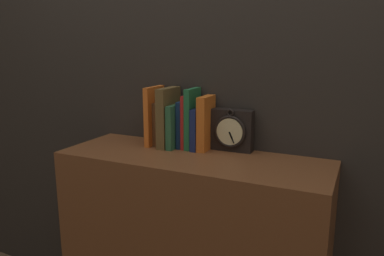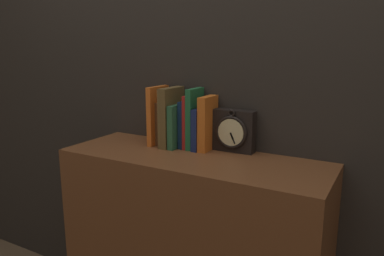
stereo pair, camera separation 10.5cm
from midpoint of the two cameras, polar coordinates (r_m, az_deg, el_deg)
name	(u,v)px [view 1 (the left image)]	position (r m, az deg, el deg)	size (l,w,h in m)	color
wall_back	(213,53)	(1.63, 1.40, 11.30)	(6.00, 0.05, 2.60)	#2D2823
clock	(232,130)	(1.56, 4.21, -0.36)	(0.17, 0.07, 0.18)	black
book_slot0_orange	(155,116)	(1.67, -7.53, 1.86)	(0.02, 0.15, 0.26)	orange
book_slot1_brown	(162,123)	(1.67, -6.31, 0.72)	(0.04, 0.12, 0.19)	brown
book_slot2_brown	(169,117)	(1.63, -5.44, 1.62)	(0.04, 0.16, 0.26)	brown
book_slot3_green	(176,126)	(1.62, -4.24, 0.32)	(0.03, 0.15, 0.19)	#2D633D
book_slot4_navy	(184,124)	(1.62, -3.08, 0.61)	(0.02, 0.12, 0.20)	#12294C
book_slot5_red	(188,121)	(1.60, -2.47, 1.00)	(0.01, 0.12, 0.23)	red
book_slot6_green	(193,119)	(1.59, -1.80, 1.44)	(0.02, 0.12, 0.26)	#21693B
book_slot7_navy	(199,129)	(1.58, -0.88, -0.09)	(0.03, 0.13, 0.18)	navy
book_slot8_orange	(206,123)	(1.57, 0.23, 0.73)	(0.04, 0.12, 0.23)	orange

